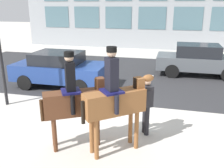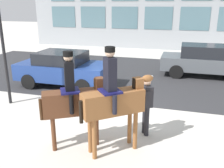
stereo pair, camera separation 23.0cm
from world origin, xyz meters
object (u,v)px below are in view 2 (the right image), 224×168
(mounted_horse_companion, at_px, (114,100))
(pedestrian_bystander, at_px, (146,102))
(street_car_near_lane, at_px, (63,68))
(traffic_light, at_px, (0,23))
(mounted_horse_lead, at_px, (75,100))
(street_car_far_lane, at_px, (204,60))

(mounted_horse_companion, distance_m, pedestrian_bystander, 1.26)
(street_car_near_lane, relative_size, traffic_light, 0.92)
(mounted_horse_lead, xyz_separation_m, mounted_horse_companion, (1.02, 0.01, 0.10))
(mounted_horse_lead, relative_size, traffic_light, 0.56)
(mounted_horse_lead, relative_size, pedestrian_bystander, 1.50)
(mounted_horse_lead, height_order, pedestrian_bystander, mounted_horse_lead)
(pedestrian_bystander, distance_m, street_car_far_lane, 7.20)
(mounted_horse_companion, relative_size, traffic_light, 0.60)
(mounted_horse_companion, height_order, street_car_near_lane, mounted_horse_companion)
(traffic_light, bearing_deg, pedestrian_bystander, -10.32)
(street_car_far_lane, bearing_deg, street_car_near_lane, -150.92)
(mounted_horse_companion, xyz_separation_m, street_car_near_lane, (-3.63, 4.52, -0.57))
(street_car_far_lane, bearing_deg, mounted_horse_lead, -114.19)
(mounted_horse_lead, distance_m, mounted_horse_companion, 1.03)
(street_car_near_lane, bearing_deg, street_car_far_lane, 29.08)
(street_car_far_lane, xyz_separation_m, traffic_light, (-7.17, -5.98, 2.13))
(street_car_far_lane, bearing_deg, mounted_horse_companion, -107.79)
(pedestrian_bystander, xyz_separation_m, traffic_light, (-5.25, 0.96, 1.98))
(pedestrian_bystander, xyz_separation_m, street_car_near_lane, (-4.26, 3.50, -0.17))
(mounted_horse_lead, xyz_separation_m, street_car_near_lane, (-2.60, 4.53, -0.46))
(pedestrian_bystander, distance_m, traffic_light, 5.69)
(pedestrian_bystander, relative_size, traffic_light, 0.37)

